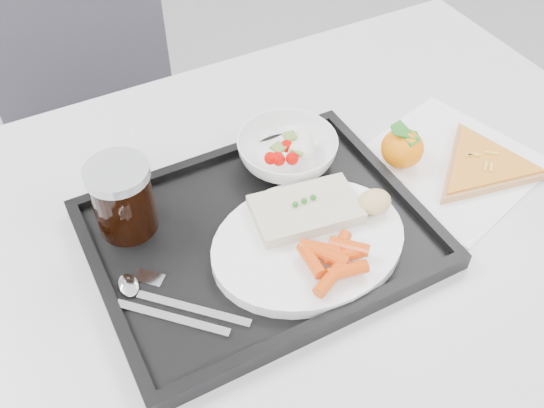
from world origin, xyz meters
TOP-DOWN VIEW (x-y plane):
  - table at (0.00, 0.30)m, footprint 1.20×0.80m
  - chair at (-0.13, 0.97)m, footprint 0.47×0.47m
  - tray at (-0.06, 0.27)m, footprint 0.45×0.35m
  - dinner_plate at (-0.01, 0.22)m, footprint 0.27×0.27m
  - fish_fillet at (0.01, 0.26)m, footprint 0.16×0.11m
  - bread_roll at (0.09, 0.22)m, footprint 0.06×0.06m
  - salad_bowl at (0.04, 0.38)m, footprint 0.15×0.15m
  - cola_glass at (-0.21, 0.37)m, footprint 0.09×0.09m
  - cutlery at (-0.22, 0.23)m, footprint 0.14×0.15m
  - napkin at (0.27, 0.27)m, footprint 0.31×0.30m
  - tangerine at (0.20, 0.31)m, footprint 0.08×0.08m
  - pizza_slice at (0.31, 0.23)m, footprint 0.28×0.28m
  - carrot_pile at (-0.01, 0.16)m, footprint 0.10×0.09m
  - salad_contents at (0.05, 0.37)m, footprint 0.09×0.06m

SIDE VIEW (x-z plane):
  - chair at x=-0.13m, z-range 0.07..1.00m
  - table at x=0.00m, z-range 0.31..1.06m
  - napkin at x=0.27m, z-range 0.75..0.75m
  - tray at x=-0.06m, z-range 0.75..0.77m
  - pizza_slice at x=0.31m, z-range 0.75..0.77m
  - cutlery at x=-0.22m, z-range 0.76..0.77m
  - dinner_plate at x=-0.01m, z-range 0.77..0.78m
  - tangerine at x=0.20m, z-range 0.75..0.82m
  - salad_bowl at x=0.04m, z-range 0.77..0.81m
  - fish_fillet at x=0.01m, z-range 0.78..0.81m
  - carrot_pile at x=-0.01m, z-range 0.79..0.81m
  - bread_roll at x=0.09m, z-range 0.78..0.81m
  - salad_contents at x=0.05m, z-range 0.79..0.81m
  - cola_glass at x=-0.21m, z-range 0.77..0.88m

